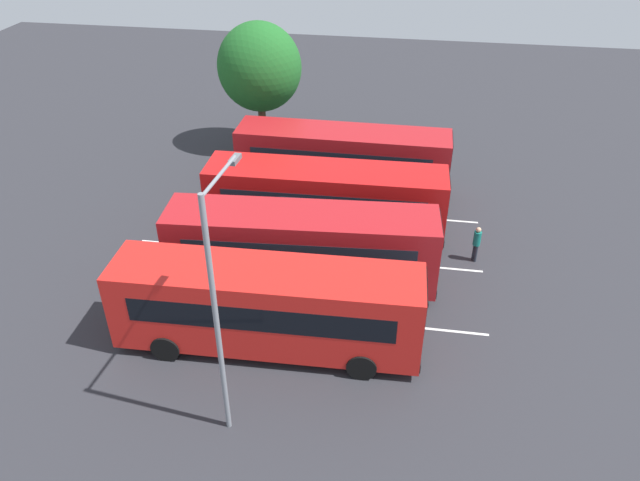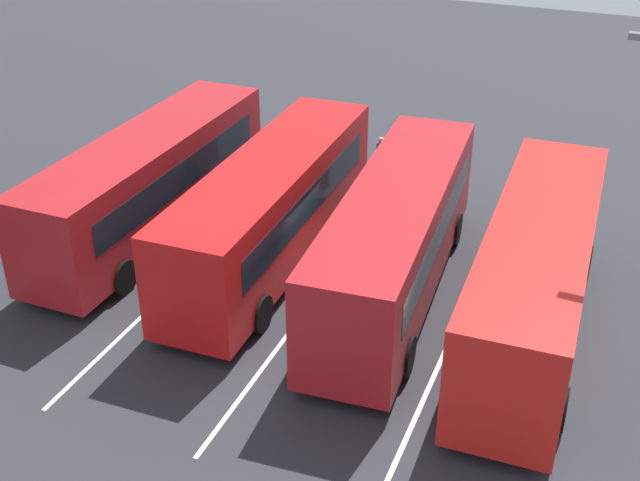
% 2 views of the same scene
% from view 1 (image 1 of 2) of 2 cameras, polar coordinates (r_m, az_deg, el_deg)
% --- Properties ---
extents(ground_plane, '(72.84, 72.84, 0.00)m').
position_cam_1_polar(ground_plane, '(26.69, -1.32, -1.43)').
color(ground_plane, '#2B2B30').
extents(bus_far_left, '(10.78, 2.86, 3.32)m').
position_cam_1_polar(bus_far_left, '(21.12, -4.94, -6.15)').
color(bus_far_left, red).
rests_on(bus_far_left, ground).
extents(bus_center_left, '(10.85, 3.24, 3.32)m').
position_cam_1_polar(bus_center_left, '(24.05, -1.67, -0.51)').
color(bus_center_left, '#AD191E').
rests_on(bus_center_left, ground).
extents(bus_center_right, '(10.77, 2.81, 3.32)m').
position_cam_1_polar(bus_center_right, '(27.28, 0.59, 3.93)').
color(bus_center_right, red).
rests_on(bus_center_right, ground).
extents(bus_far_right, '(10.71, 2.61, 3.32)m').
position_cam_1_polar(bus_far_right, '(31.04, 2.20, 7.74)').
color(bus_far_right, '#AD191E').
rests_on(bus_far_right, ground).
extents(pedestrian, '(0.43, 0.43, 1.68)m').
position_cam_1_polar(pedestrian, '(26.70, 14.54, -0.07)').
color(pedestrian, '#232833').
rests_on(pedestrian, ground).
extents(street_lamp, '(0.36, 2.67, 8.24)m').
position_cam_1_polar(street_lamp, '(16.81, -9.57, -5.74)').
color(street_lamp, gray).
rests_on(street_lamp, ground).
extents(depot_tree, '(4.71, 4.24, 7.31)m').
position_cam_1_polar(depot_tree, '(35.09, -5.73, 15.92)').
color(depot_tree, '#4C3823').
rests_on(depot_tree, ground).
extents(lane_stripe_outer_left, '(15.26, 0.25, 0.01)m').
position_cam_1_polar(lane_stripe_outer_left, '(23.57, -3.14, -6.92)').
color(lane_stripe_outer_left, silver).
rests_on(lane_stripe_outer_left, ground).
extents(lane_stripe_inner_left, '(15.26, 0.25, 0.01)m').
position_cam_1_polar(lane_stripe_inner_left, '(26.69, -1.33, -1.42)').
color(lane_stripe_inner_left, silver).
rests_on(lane_stripe_inner_left, ground).
extents(lane_stripe_inner_right, '(15.26, 0.25, 0.01)m').
position_cam_1_polar(lane_stripe_inner_right, '(30.03, 0.09, 2.89)').
color(lane_stripe_inner_right, silver).
rests_on(lane_stripe_inner_right, ground).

